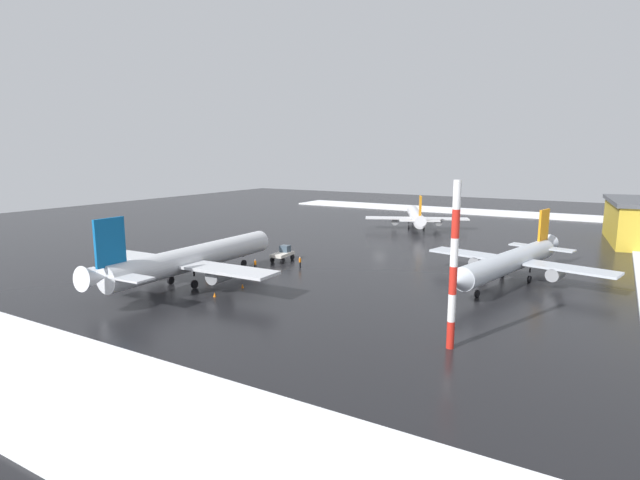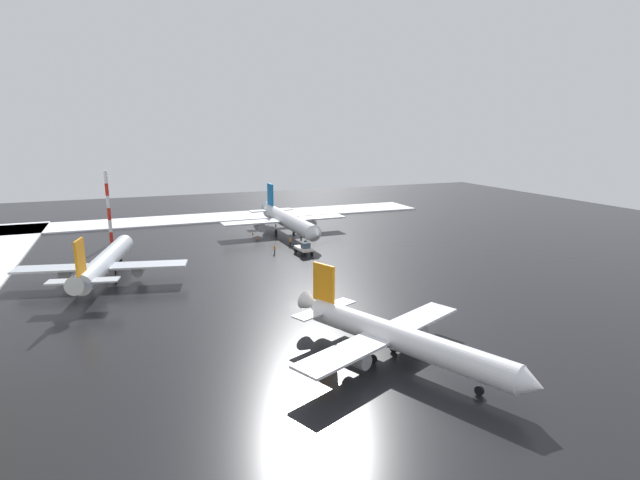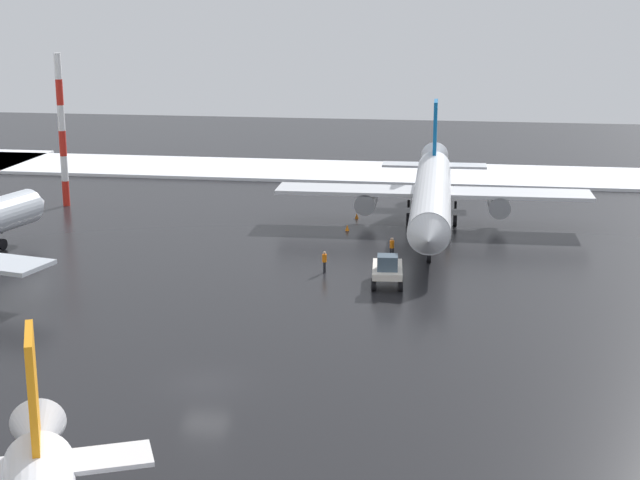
# 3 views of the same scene
# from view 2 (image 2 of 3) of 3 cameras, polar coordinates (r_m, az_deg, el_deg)

# --- Properties ---
(ground_plane) EXTENTS (240.00, 240.00, 0.00)m
(ground_plane) POSITION_cam_2_polar(r_m,az_deg,el_deg) (75.81, -2.66, -5.83)
(ground_plane) COLOR black
(snow_bank_left) EXTENTS (14.00, 116.00, 0.37)m
(snow_bank_left) POSITION_cam_2_polar(r_m,az_deg,el_deg) (139.16, -11.53, 2.56)
(snow_bank_left) COLOR white
(snow_bank_left) RESTS_ON ground_plane
(airplane_far_rear) EXTENTS (35.40, 29.30, 10.52)m
(airplane_far_rear) POSITION_cam_2_polar(r_m,az_deg,el_deg) (113.96, -3.71, 2.26)
(airplane_far_rear) COLOR silver
(airplane_far_rear) RESTS_ON ground_plane
(airplane_parked_portside) EXTENTS (27.48, 23.33, 8.64)m
(airplane_parked_portside) POSITION_cam_2_polar(r_m,az_deg,el_deg) (53.27, 8.88, -10.93)
(airplane_parked_portside) COLOR white
(airplane_parked_portside) RESTS_ON ground_plane
(airplane_foreground_jet) EXTENTS (31.10, 26.05, 9.31)m
(airplane_foreground_jet) POSITION_cam_2_polar(r_m,az_deg,el_deg) (87.11, -23.36, -2.31)
(airplane_foreground_jet) COLOR silver
(airplane_foreground_jet) RESTS_ON ground_plane
(pushback_tug) EXTENTS (4.77, 2.63, 2.50)m
(pushback_tug) POSITION_cam_2_polar(r_m,az_deg,el_deg) (96.75, -1.83, -0.93)
(pushback_tug) COLOR silver
(pushback_tug) RESTS_ON ground_plane
(ground_crew_by_nose_gear) EXTENTS (0.36, 0.36, 1.71)m
(ground_crew_by_nose_gear) POSITION_cam_2_polar(r_m,az_deg,el_deg) (110.80, -2.17, 0.66)
(ground_crew_by_nose_gear) COLOR black
(ground_crew_by_nose_gear) RESTS_ON ground_plane
(ground_crew_mid_apron) EXTENTS (0.36, 0.36, 1.71)m
(ground_crew_mid_apron) POSITION_cam_2_polar(r_m,az_deg,el_deg) (104.03, -3.44, -0.15)
(ground_crew_mid_apron) COLOR black
(ground_crew_mid_apron) RESTS_ON ground_plane
(ground_crew_near_tug) EXTENTS (0.36, 0.36, 1.71)m
(ground_crew_near_tug) POSITION_cam_2_polar(r_m,az_deg,el_deg) (97.87, -5.21, -1.01)
(ground_crew_near_tug) COLOR black
(ground_crew_near_tug) RESTS_ON ground_plane
(antenna_mast) EXTENTS (0.70, 0.70, 15.45)m
(antenna_mast) POSITION_cam_2_polar(r_m,az_deg,el_deg) (113.38, -23.02, 3.40)
(antenna_mast) COLOR red
(antenna_mast) RESTS_ON ground_plane
(traffic_cone_near_nose) EXTENTS (0.36, 0.36, 0.55)m
(traffic_cone_near_nose) POSITION_cam_2_polar(r_m,az_deg,el_deg) (116.21, -7.70, 0.77)
(traffic_cone_near_nose) COLOR orange
(traffic_cone_near_nose) RESTS_ON ground_plane
(traffic_cone_mid_line) EXTENTS (0.36, 0.36, 0.55)m
(traffic_cone_mid_line) POSITION_cam_2_polar(r_m,az_deg,el_deg) (111.32, -7.22, 0.25)
(traffic_cone_mid_line) COLOR orange
(traffic_cone_mid_line) RESTS_ON ground_plane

